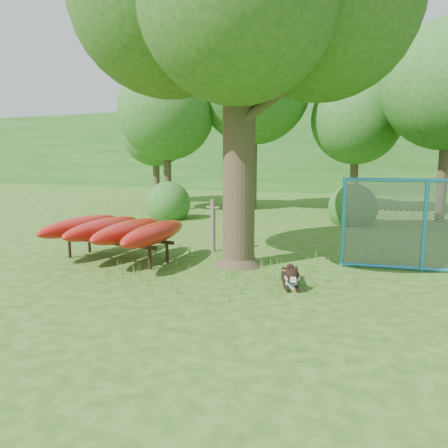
% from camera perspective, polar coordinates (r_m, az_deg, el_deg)
% --- Properties ---
extents(ground, '(80.00, 80.00, 0.00)m').
position_cam_1_polar(ground, '(8.96, -4.28, -7.34)').
color(ground, '#265110').
rests_on(ground, ground).
extents(wooden_post, '(0.37, 0.13, 1.38)m').
position_cam_1_polar(wooden_post, '(11.46, -1.44, -0.02)').
color(wooden_post, '#63574A').
rests_on(wooden_post, ground).
extents(kayak_rack, '(3.08, 3.04, 0.99)m').
position_cam_1_polar(kayak_rack, '(10.78, -13.90, -0.70)').
color(kayak_rack, black).
rests_on(kayak_rack, ground).
extents(husky_dog, '(0.58, 1.12, 0.51)m').
position_cam_1_polar(husky_dog, '(8.59, 8.69, -6.89)').
color(husky_dog, black).
rests_on(husky_dog, ground).
extents(fence_section, '(3.45, 0.58, 3.38)m').
position_cam_1_polar(fence_section, '(10.35, 24.73, -0.17)').
color(fence_section, '#2889BB').
rests_on(fence_section, ground).
extents(wildflower_clump, '(0.12, 0.12, 0.26)m').
position_cam_1_polar(wildflower_clump, '(8.82, 7.97, -6.24)').
color(wildflower_clump, '#569A32').
rests_on(wildflower_clump, ground).
extents(bg_tree_a, '(4.40, 4.40, 6.70)m').
position_cam_1_polar(bg_tree_a, '(20.61, -7.56, 14.30)').
color(bg_tree_a, '#392F1F').
rests_on(bg_tree_a, ground).
extents(bg_tree_b, '(5.20, 5.20, 8.22)m').
position_cam_1_polar(bg_tree_b, '(21.06, 3.94, 17.33)').
color(bg_tree_b, '#392F1F').
rests_on(bg_tree_b, ground).
extents(bg_tree_c, '(4.00, 4.00, 6.12)m').
position_cam_1_polar(bg_tree_c, '(20.82, 16.92, 12.91)').
color(bg_tree_c, '#392F1F').
rests_on(bg_tree_c, ground).
extents(bg_tree_f, '(3.60, 3.60, 5.55)m').
position_cam_1_polar(bg_tree_f, '(24.41, -8.95, 11.63)').
color(bg_tree_f, '#392F1F').
rests_on(bg_tree_f, ground).
extents(shrub_left, '(1.80, 1.80, 1.80)m').
position_cam_1_polar(shrub_left, '(17.77, -7.28, 0.70)').
color(shrub_left, '#255E1E').
rests_on(shrub_left, ground).
extents(shrub_mid, '(1.80, 1.80, 1.80)m').
position_cam_1_polar(shrub_mid, '(16.91, 16.37, -0.00)').
color(shrub_mid, '#255E1E').
rests_on(shrub_mid, ground).
extents(wooded_hillside, '(80.00, 12.00, 6.00)m').
position_cam_1_polar(wooded_hillside, '(35.83, 17.31, 9.25)').
color(wooded_hillside, '#255E1E').
rests_on(wooded_hillside, ground).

